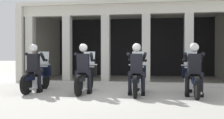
{
  "coord_description": "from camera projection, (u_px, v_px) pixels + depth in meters",
  "views": [
    {
      "loc": [
        1.37,
        -8.22,
        1.23
      ],
      "look_at": [
        0.0,
        0.21,
        1.08
      ],
      "focal_mm": 41.68,
      "sensor_mm": 36.0,
      "label": 1
    }
  ],
  "objects": [
    {
      "name": "police_officer_far_left",
      "position": [
        34.0,
        64.0,
        8.53
      ],
      "size": [
        0.63,
        0.61,
        1.58
      ],
      "rotation": [
        0.0,
        0.0,
        -0.11
      ],
      "color": "black",
      "rests_on": "ground"
    },
    {
      "name": "police_officer_center_left",
      "position": [
        83.0,
        64.0,
        8.23
      ],
      "size": [
        0.63,
        0.61,
        1.58
      ],
      "rotation": [
        0.0,
        0.0,
        -0.11
      ],
      "color": "black",
      "rests_on": "ground"
    },
    {
      "name": "station_building",
      "position": [
        131.0,
        36.0,
        13.66
      ],
      "size": [
        9.83,
        5.09,
        3.56
      ],
      "color": "black",
      "rests_on": "ground"
    },
    {
      "name": "kerb_strip",
      "position": [
        124.0,
        83.0,
        10.69
      ],
      "size": [
        9.33,
        0.24,
        0.12
      ],
      "primitive_type": "cube",
      "color": "#B7B5AD",
      "rests_on": "ground"
    },
    {
      "name": "ground_plane",
      "position": [
        122.0,
        83.0,
        11.31
      ],
      "size": [
        80.0,
        80.0,
        0.0
      ],
      "primitive_type": "plane",
      "color": "#A8A59E"
    },
    {
      "name": "motorcycle_far_right",
      "position": [
        193.0,
        79.0,
        7.92
      ],
      "size": [
        0.62,
        2.04,
        1.35
      ],
      "rotation": [
        0.0,
        0.0,
        0.01
      ],
      "color": "black",
      "rests_on": "ground"
    },
    {
      "name": "motorcycle_far_left",
      "position": [
        38.0,
        76.0,
        8.82
      ],
      "size": [
        0.62,
        2.04,
        1.35
      ],
      "rotation": [
        0.0,
        0.0,
        -0.11
      ],
      "color": "black",
      "rests_on": "ground"
    },
    {
      "name": "police_officer_far_right",
      "position": [
        194.0,
        65.0,
        7.63
      ],
      "size": [
        0.63,
        0.61,
        1.58
      ],
      "rotation": [
        0.0,
        0.0,
        0.01
      ],
      "color": "black",
      "rests_on": "ground"
    },
    {
      "name": "motorcycle_center_left",
      "position": [
        86.0,
        77.0,
        8.51
      ],
      "size": [
        0.62,
        2.04,
        1.35
      ],
      "rotation": [
        0.0,
        0.0,
        -0.11
      ],
      "color": "black",
      "rests_on": "ground"
    },
    {
      "name": "motorcycle_center_right",
      "position": [
        137.0,
        78.0,
        8.19
      ],
      "size": [
        0.62,
        2.04,
        1.35
      ],
      "rotation": [
        0.0,
        0.0,
        -0.06
      ],
      "color": "black",
      "rests_on": "ground"
    },
    {
      "name": "police_officer_center_right",
      "position": [
        137.0,
        65.0,
        7.91
      ],
      "size": [
        0.63,
        0.61,
        1.58
      ],
      "rotation": [
        0.0,
        0.0,
        -0.06
      ],
      "color": "black",
      "rests_on": "ground"
    }
  ]
}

